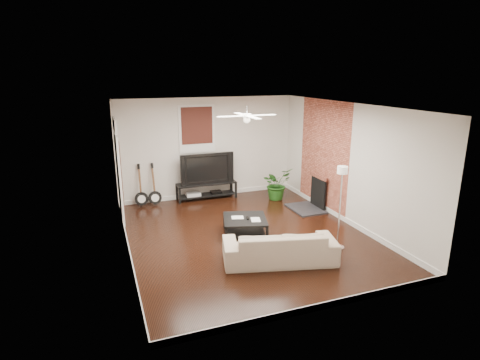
# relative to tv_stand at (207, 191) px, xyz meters

# --- Properties ---
(room) EXTENTS (5.01, 6.01, 2.81)m
(room) POSITION_rel_tv_stand_xyz_m (0.12, -2.78, 1.17)
(room) COLOR black
(room) RESTS_ON ground
(brick_accent) EXTENTS (0.02, 2.20, 2.80)m
(brick_accent) POSITION_rel_tv_stand_xyz_m (2.61, -1.78, 1.17)
(brick_accent) COLOR brown
(brick_accent) RESTS_ON floor
(fireplace) EXTENTS (0.80, 1.10, 0.92)m
(fireplace) POSITION_rel_tv_stand_xyz_m (2.32, -1.78, 0.23)
(fireplace) COLOR black
(fireplace) RESTS_ON floor
(window_back) EXTENTS (1.00, 0.06, 1.30)m
(window_back) POSITION_rel_tv_stand_xyz_m (-0.18, 0.19, 1.72)
(window_back) COLOR #3F1B11
(window_back) RESTS_ON wall_back
(door_left) EXTENTS (0.08, 1.00, 2.50)m
(door_left) POSITION_rel_tv_stand_xyz_m (-2.34, -0.88, 1.02)
(door_left) COLOR white
(door_left) RESTS_ON wall_left
(tv_stand) EXTENTS (1.67, 0.45, 0.47)m
(tv_stand) POSITION_rel_tv_stand_xyz_m (0.00, 0.00, 0.00)
(tv_stand) COLOR black
(tv_stand) RESTS_ON floor
(tv) EXTENTS (1.50, 0.20, 0.86)m
(tv) POSITION_rel_tv_stand_xyz_m (0.00, 0.02, 0.66)
(tv) COLOR black
(tv) RESTS_ON tv_stand
(coffee_table) EXTENTS (1.13, 1.13, 0.38)m
(coffee_table) POSITION_rel_tv_stand_xyz_m (0.10, -2.75, -0.04)
(coffee_table) COLOR black
(coffee_table) RESTS_ON floor
(sofa) EXTENTS (2.24, 1.32, 0.61)m
(sofa) POSITION_rel_tv_stand_xyz_m (0.26, -4.13, 0.07)
(sofa) COLOR #C2B291
(sofa) RESTS_ON floor
(floor_lamp) EXTENTS (0.34, 0.34, 1.72)m
(floor_lamp) POSITION_rel_tv_stand_xyz_m (1.61, -4.03, 0.62)
(floor_lamp) COLOR white
(floor_lamp) RESTS_ON floor
(potted_plant) EXTENTS (0.98, 0.92, 0.88)m
(potted_plant) POSITION_rel_tv_stand_xyz_m (1.83, -0.71, 0.21)
(potted_plant) COLOR #1E5217
(potted_plant) RESTS_ON floor
(guitar_left) EXTENTS (0.36, 0.26, 1.14)m
(guitar_left) POSITION_rel_tv_stand_xyz_m (-1.80, -0.03, 0.34)
(guitar_left) COLOR black
(guitar_left) RESTS_ON floor
(guitar_right) EXTENTS (0.37, 0.27, 1.14)m
(guitar_right) POSITION_rel_tv_stand_xyz_m (-1.45, -0.06, 0.34)
(guitar_right) COLOR black
(guitar_right) RESTS_ON floor
(ceiling_fan) EXTENTS (1.24, 1.24, 0.32)m
(ceiling_fan) POSITION_rel_tv_stand_xyz_m (0.12, -2.78, 2.37)
(ceiling_fan) COLOR white
(ceiling_fan) RESTS_ON ceiling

